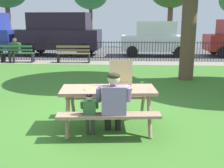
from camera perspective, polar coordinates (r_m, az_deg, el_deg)
name	(u,v)px	position (r m, az deg, el deg)	size (l,w,h in m)	color
ground	(106,91)	(8.05, -1.30, -1.55)	(28.00, 12.48, 0.02)	#3C7229
cobblestone_walkway	(115,63)	(13.47, 0.59, 4.49)	(28.00, 1.40, 0.01)	gray
street_asphalt	(118,52)	(17.90, 1.28, 6.66)	(28.00, 7.54, 0.01)	#515154
picnic_table_foreground	(108,97)	(5.25, -0.79, -2.76)	(1.92, 1.63, 0.79)	#9A7961
pizza_box_open	(120,82)	(5.29, 1.79, 0.36)	(0.46, 0.48, 0.51)	tan
pizza_slice_on_table	(91,90)	(5.10, -4.34, -1.19)	(0.31, 0.26, 0.02)	#E2CB53
adult_at_table	(114,102)	(4.76, 0.34, -3.72)	(0.63, 0.61, 1.19)	black
child_at_table	(90,111)	(4.78, -4.70, -5.62)	(0.32, 0.31, 0.82)	#363636
iron_fence_streetside	(115,51)	(14.10, 0.73, 7.00)	(21.56, 0.03, 1.01)	black
park_bench_left	(17,54)	(14.34, -19.17, 5.99)	(1.60, 0.47, 0.85)	#306438
park_bench_center	(74,54)	(13.52, -8.06, 6.19)	(1.61, 0.51, 0.85)	brown
person_on_park_bench	(14,49)	(14.39, -19.75, 6.93)	(0.63, 0.62, 1.19)	black
parked_car_left	(60,33)	(16.56, -10.81, 10.45)	(4.78, 2.25, 2.46)	black
parked_car_center	(155,38)	(16.16, 9.08, 9.41)	(3.94, 1.91, 1.98)	silver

